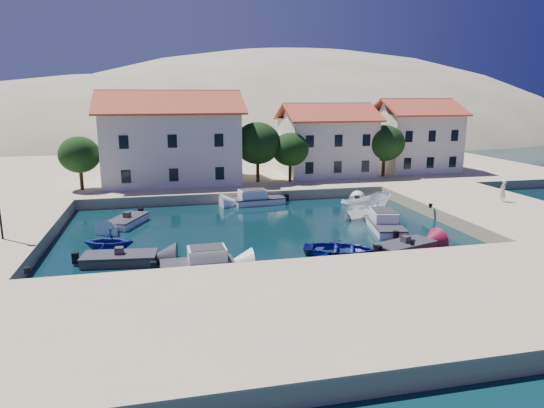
{
  "coord_description": "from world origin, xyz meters",
  "views": [
    {
      "loc": [
        -7.06,
        -25.61,
        10.14
      ],
      "look_at": [
        1.04,
        9.93,
        2.0
      ],
      "focal_mm": 32.0,
      "sensor_mm": 36.0,
      "label": 1
    }
  ],
  "objects": [
    {
      "name": "ground",
      "position": [
        0.0,
        0.0,
        0.0
      ],
      "size": [
        400.0,
        400.0,
        0.0
      ],
      "primitive_type": "plane",
      "color": "black",
      "rests_on": "ground"
    },
    {
      "name": "quay_south",
      "position": [
        0.0,
        -6.0,
        0.5
      ],
      "size": [
        52.0,
        12.0,
        1.0
      ],
      "primitive_type": "cube",
      "color": "beige",
      "rests_on": "ground"
    },
    {
      "name": "quay_east",
      "position": [
        20.5,
        10.0,
        0.5
      ],
      "size": [
        11.0,
        20.0,
        1.0
      ],
      "primitive_type": "cube",
      "color": "beige",
      "rests_on": "ground"
    },
    {
      "name": "quay_north",
      "position": [
        2.0,
        38.0,
        0.5
      ],
      "size": [
        80.0,
        36.0,
        1.0
      ],
      "primitive_type": "cube",
      "color": "beige",
      "rests_on": "ground"
    },
    {
      "name": "hills",
      "position": [
        20.64,
        123.62,
        -23.4
      ],
      "size": [
        254.0,
        176.0,
        99.0
      ],
      "color": "#968D66",
      "rests_on": "ground"
    },
    {
      "name": "building_left",
      "position": [
        -6.0,
        28.0,
        5.94
      ],
      "size": [
        14.7,
        9.45,
        9.7
      ],
      "color": "silver",
      "rests_on": "quay_north"
    },
    {
      "name": "building_mid",
      "position": [
        12.0,
        29.0,
        5.22
      ],
      "size": [
        10.5,
        8.4,
        8.3
      ],
      "color": "silver",
      "rests_on": "quay_north"
    },
    {
      "name": "building_right",
      "position": [
        24.0,
        30.0,
        5.47
      ],
      "size": [
        9.45,
        8.4,
        8.8
      ],
      "color": "silver",
      "rests_on": "quay_north"
    },
    {
      "name": "trees",
      "position": [
        4.51,
        25.46,
        4.84
      ],
      "size": [
        37.3,
        5.3,
        6.45
      ],
      "color": "#382314",
      "rests_on": "quay_north"
    },
    {
      "name": "bollards",
      "position": [
        2.8,
        3.87,
        1.15
      ],
      "size": [
        29.36,
        9.56,
        0.3
      ],
      "color": "black",
      "rests_on": "ground"
    },
    {
      "name": "motorboat_grey_sw",
      "position": [
        -9.92,
        4.27,
        0.29
      ],
      "size": [
        4.68,
        2.46,
        1.25
      ],
      "rotation": [
        0.0,
        0.0,
        -0.11
      ],
      "color": "#35343A",
      "rests_on": "ground"
    },
    {
      "name": "cabin_cruiser_south",
      "position": [
        -5.33,
        1.83,
        0.48
      ],
      "size": [
        4.35,
        1.98,
        1.6
      ],
      "rotation": [
        0.0,
        0.0,
        0.03
      ],
      "color": "white",
      "rests_on": "ground"
    },
    {
      "name": "rowboat_south",
      "position": [
        4.0,
        2.86,
        0.0
      ],
      "size": [
        5.66,
        4.9,
        0.98
      ],
      "primitive_type": "imported",
      "rotation": [
        0.0,
        0.0,
        1.2
      ],
      "color": "navy",
      "rests_on": "ground"
    },
    {
      "name": "motorboat_red_se",
      "position": [
        8.48,
        2.55,
        0.29
      ],
      "size": [
        4.56,
        3.1,
        1.25
      ],
      "rotation": [
        0.0,
        0.0,
        0.32
      ],
      "color": "maroon",
      "rests_on": "ground"
    },
    {
      "name": "cabin_cruiser_east",
      "position": [
        9.5,
        7.61,
        0.48
      ],
      "size": [
        3.17,
        5.56,
        1.6
      ],
      "rotation": [
        0.0,
        0.0,
        1.36
      ],
      "color": "white",
      "rests_on": "ground"
    },
    {
      "name": "boat_east",
      "position": [
        9.76,
        11.93,
        0.0
      ],
      "size": [
        5.85,
        3.9,
        2.12
      ],
      "primitive_type": "imported",
      "rotation": [
        0.0,
        0.0,
        1.94
      ],
      "color": "white",
      "rests_on": "ground"
    },
    {
      "name": "motorboat_white_ne",
      "position": [
        10.61,
        15.98,
        0.3
      ],
      "size": [
        2.77,
        3.63,
        1.25
      ],
      "rotation": [
        0.0,
        0.0,
        1.14
      ],
      "color": "white",
      "rests_on": "ground"
    },
    {
      "name": "rowboat_west",
      "position": [
        -10.81,
        6.88,
        0.0
      ],
      "size": [
        4.04,
        3.73,
        1.78
      ],
      "primitive_type": "imported",
      "rotation": [
        0.0,
        0.0,
        -1.85
      ],
      "color": "navy",
      "rests_on": "ground"
    },
    {
      "name": "motorboat_white_west",
      "position": [
        -10.05,
        13.81,
        0.29
      ],
      "size": [
        3.44,
        4.66,
        1.25
      ],
      "rotation": [
        0.0,
        0.0,
        -1.98
      ],
      "color": "white",
      "rests_on": "ground"
    },
    {
      "name": "cabin_cruiser_north",
      "position": [
        1.84,
        19.0,
        0.48
      ],
      "size": [
        4.98,
        2.5,
        1.6
      ],
      "rotation": [
        0.0,
        0.0,
        3.24
      ],
      "color": "white",
      "rests_on": "ground"
    },
    {
      "name": "pedestrian",
      "position": [
        22.12,
        10.73,
        1.97
      ],
      "size": [
        0.81,
        0.66,
        1.93
      ],
      "primitive_type": "imported",
      "rotation": [
        0.0,
        0.0,
        3.47
      ],
      "color": "silver",
      "rests_on": "quay_east"
    }
  ]
}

